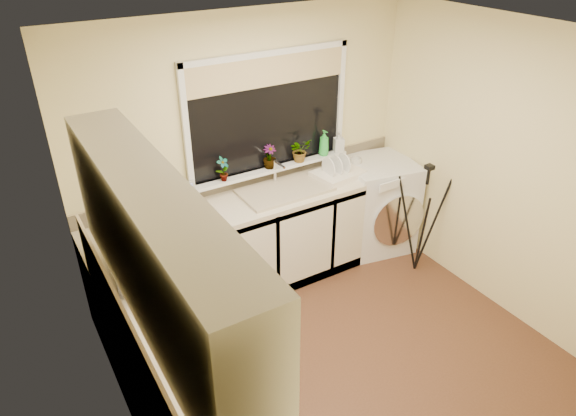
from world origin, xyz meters
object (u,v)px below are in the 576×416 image
at_px(laptop, 188,213).
at_px(soap_bottle_clear, 339,142).
at_px(microwave, 140,249).
at_px(cup_left, 217,380).
at_px(dish_rack, 338,174).
at_px(plant_a, 223,169).
at_px(washing_machine, 376,204).
at_px(plant_d, 300,150).
at_px(kettle, 158,281).
at_px(soap_bottle_green, 324,143).
at_px(steel_jar, 180,354).
at_px(tripod, 422,220).
at_px(plant_c, 270,157).
at_px(cup_back, 356,162).

relative_size(laptop, soap_bottle_clear, 2.23).
bearing_deg(microwave, cup_left, -172.79).
bearing_deg(dish_rack, soap_bottle_clear, 46.21).
distance_m(microwave, plant_a, 1.18).
height_order(washing_machine, laptop, laptop).
height_order(laptop, plant_d, plant_d).
distance_m(kettle, soap_bottle_green, 2.26).
height_order(steel_jar, microwave, microwave).
bearing_deg(cup_left, washing_machine, 33.61).
bearing_deg(plant_a, cup_left, -116.22).
height_order(kettle, plant_d, plant_d).
height_order(kettle, soap_bottle_clear, soap_bottle_clear).
bearing_deg(tripod, plant_a, 162.29).
relative_size(laptop, steel_jar, 4.69).
relative_size(tripod, soap_bottle_clear, 5.55).
xyz_separation_m(washing_machine, steel_jar, (-2.61, -1.40, 0.47)).
relative_size(steel_jar, microwave, 0.16).
xyz_separation_m(washing_machine, tripod, (0.06, -0.58, 0.09)).
relative_size(plant_c, cup_back, 1.78).
bearing_deg(tripod, soap_bottle_clear, 124.96).
height_order(dish_rack, tripod, tripod).
relative_size(steel_jar, cup_back, 0.79).
height_order(washing_machine, plant_c, plant_c).
relative_size(dish_rack, cup_back, 3.65).
xyz_separation_m(washing_machine, cup_left, (-2.52, -1.67, 0.47)).
bearing_deg(kettle, steel_jar, -98.47).
xyz_separation_m(tripod, plant_c, (-1.16, 0.85, 0.59)).
bearing_deg(plant_c, plant_d, -3.04).
height_order(kettle, plant_c, plant_c).
relative_size(plant_c, soap_bottle_clear, 1.07).
height_order(plant_a, soap_bottle_clear, plant_a).
xyz_separation_m(kettle, plant_a, (0.95, 1.01, 0.16)).
bearing_deg(kettle, plant_c, 36.09).
xyz_separation_m(dish_rack, soap_bottle_green, (-0.01, 0.23, 0.24)).
xyz_separation_m(dish_rack, soap_bottle_clear, (0.16, 0.22, 0.22)).
bearing_deg(plant_c, laptop, -164.26).
xyz_separation_m(plant_a, cup_back, (1.37, -0.11, -0.21)).
xyz_separation_m(washing_machine, soap_bottle_clear, (-0.34, 0.25, 0.68)).
xyz_separation_m(dish_rack, cup_left, (-2.02, -1.70, 0.01)).
xyz_separation_m(plant_a, cup_left, (-0.94, -1.92, -0.22)).
bearing_deg(cup_back, soap_bottle_clear, 138.36).
distance_m(tripod, soap_bottle_green, 1.18).
height_order(dish_rack, steel_jar, steel_jar).
xyz_separation_m(kettle, soap_bottle_clear, (2.18, 1.01, 0.15)).
height_order(plant_d, soap_bottle_green, soap_bottle_green).
relative_size(kettle, tripod, 0.18).
xyz_separation_m(soap_bottle_green, cup_back, (0.30, -0.12, -0.23)).
height_order(plant_c, soap_bottle_clear, plant_c).
bearing_deg(laptop, kettle, -144.03).
bearing_deg(cup_back, dish_rack, -160.24).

